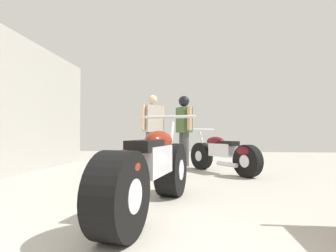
{
  "coord_description": "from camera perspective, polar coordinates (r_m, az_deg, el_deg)",
  "views": [
    {
      "loc": [
        0.39,
        -0.61,
        0.79
      ],
      "look_at": [
        -0.0,
        3.38,
        0.9
      ],
      "focal_mm": 29.24,
      "sensor_mm": 36.0,
      "label": 1
    }
  ],
  "objects": [
    {
      "name": "ground_plane",
      "position": [
        4.03,
        -0.08,
        -12.82
      ],
      "size": [
        15.95,
        15.95,
        0.0
      ],
      "primitive_type": "plane",
      "color": "#A8A399"
    },
    {
      "name": "motorcycle_maroon_cruiser",
      "position": [
        2.74,
        -3.69,
        -9.4
      ],
      "size": [
        0.75,
        2.17,
        1.01
      ],
      "color": "black",
      "rests_on": "ground_plane"
    },
    {
      "name": "motorcycle_black_naked",
      "position": [
        5.57,
        11.49,
        -5.71
      ],
      "size": [
        1.27,
        1.63,
        0.89
      ],
      "color": "black",
      "rests_on": "ground_plane"
    },
    {
      "name": "mechanic_in_blue",
      "position": [
        6.54,
        -3.24,
        -0.0
      ],
      "size": [
        0.55,
        0.57,
        1.71
      ],
      "color": "#4C4C4C",
      "rests_on": "ground_plane"
    },
    {
      "name": "mechanic_with_helmet",
      "position": [
        6.72,
        3.35,
        0.47
      ],
      "size": [
        0.43,
        0.64,
        1.71
      ],
      "color": "#4C4C4C",
      "rests_on": "ground_plane"
    }
  ]
}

